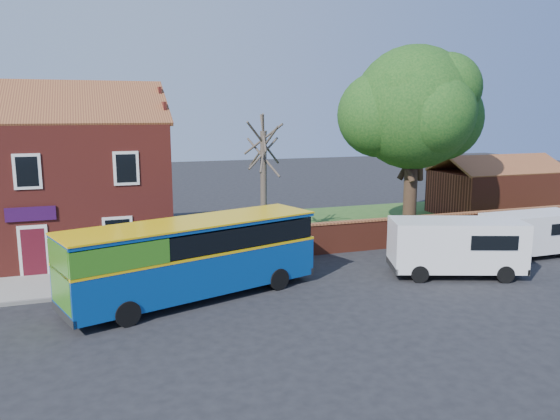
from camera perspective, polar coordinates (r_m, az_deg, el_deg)
name	(u,v)px	position (r m, az deg, el deg)	size (l,w,h in m)	color
ground	(237,318)	(19.36, -4.56, -11.22)	(120.00, 120.00, 0.00)	black
pavement	(32,288)	(24.37, -24.48, -7.43)	(18.00, 3.50, 0.12)	gray
kerb	(28,302)	(22.71, -24.86, -8.70)	(18.00, 0.15, 0.14)	slate
grass_strip	(380,222)	(35.82, 10.43, -1.25)	(26.00, 12.00, 0.04)	#426B28
shop_building	(37,187)	(29.29, -24.05, 2.19)	(12.30, 8.13, 10.50)	maroon
boundary_wall	(436,229)	(30.71, 16.00, -1.90)	(22.00, 0.38, 1.60)	maroon
outbuilding	(496,191)	(40.73, 21.60, 1.85)	(8.20, 5.06, 4.17)	maroon
bus	(186,256)	(20.91, -9.76, -4.76)	(10.18, 5.40, 3.01)	navy
van_near	(456,245)	(24.92, 17.95, -3.47)	(6.01, 3.99, 2.45)	white
van_far	(532,232)	(29.55, 24.80, -2.13)	(4.96, 2.11, 2.17)	white
large_tree	(413,112)	(32.60, 13.74, 9.94)	(8.82, 6.98, 10.76)	black
bare_tree	(264,180)	(29.65, -1.73, 3.12)	(2.47, 2.95, 6.59)	#4C4238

